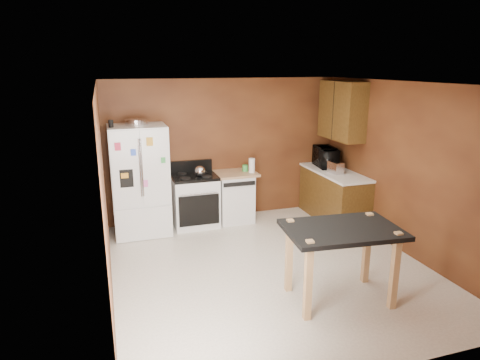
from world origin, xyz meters
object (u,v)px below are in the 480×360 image
roasting_pan (137,122)px  kettle (200,171)px  pen_cup (111,124)px  gas_range (195,200)px  paper_towel (252,165)px  green_canister (245,168)px  dishwasher (234,196)px  toaster (336,167)px  refrigerator (140,180)px  island (342,238)px  microwave (326,158)px

roasting_pan → kettle: bearing=-5.8°
pen_cup → gas_range: 1.91m
paper_towel → green_canister: (-0.08, 0.13, -0.07)m
pen_cup → dishwasher: size_ratio=0.13×
toaster → roasting_pan: bearing=164.4°
roasting_pan → gas_range: (0.90, 0.00, -1.38)m
kettle → gas_range: (-0.08, 0.10, -0.53)m
roasting_pan → refrigerator: 0.95m
kettle → island: 3.02m
pen_cup → island: (2.41, -2.77, -1.08)m
dishwasher → island: (0.40, -2.96, 0.33)m
pen_cup → island: bearing=-48.9°
pen_cup → microwave: bearing=0.9°
pen_cup → toaster: bearing=-6.7°
refrigerator → island: size_ratio=1.30×
roasting_pan → paper_towel: (1.92, -0.07, -0.83)m
kettle → toaster: bearing=-12.0°
roasting_pan → microwave: size_ratio=0.60×
paper_towel → gas_range: paper_towel is taller
toaster → pen_cup: bearing=167.9°
kettle → dishwasher: (0.64, 0.13, -0.54)m
green_canister → toaster: bearing=-24.3°
gas_range → microwave: bearing=-2.3°
roasting_pan → island: roasting_pan is taller
island → green_canister: bearing=93.5°
refrigerator → green_canister: bearing=3.6°
dishwasher → microwave: bearing=-4.1°
pen_cup → gas_range: (1.30, 0.16, -1.39)m
toaster → kettle: bearing=162.6°
kettle → paper_towel: (0.94, 0.03, 0.02)m
dishwasher → toaster: bearing=-20.4°
kettle → microwave: bearing=0.1°
paper_towel → green_canister: bearing=121.7°
island → pen_cup: bearing=131.1°
gas_range → dishwasher: gas_range is taller
dishwasher → island: bearing=-82.3°
pen_cup → dishwasher: (2.02, 0.18, -1.40)m
pen_cup → island: size_ratio=0.08×
gas_range → paper_towel: bearing=-4.1°
roasting_pan → toaster: size_ratio=1.32×
toaster → dishwasher: 1.85m
green_canister → island: (0.18, -2.99, -0.17)m
pen_cup → toaster: (3.67, -0.43, -0.86)m
pen_cup → paper_towel: 2.46m
kettle → refrigerator: (-0.99, 0.04, -0.09)m
microwave → dishwasher: microwave is taller
kettle → island: kettle is taller
green_canister → refrigerator: 1.85m
gas_range → refrigerator: bearing=-176.2°
paper_towel → island: 2.87m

